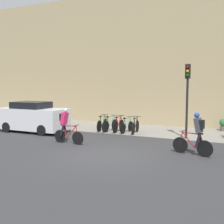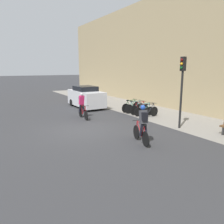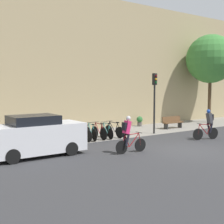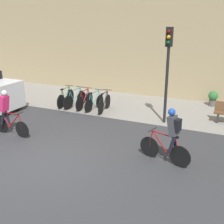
{
  "view_description": "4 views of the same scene",
  "coord_description": "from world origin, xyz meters",
  "px_view_note": "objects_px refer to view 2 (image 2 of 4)",
  "views": [
    {
      "loc": [
        5.1,
        -10.25,
        2.94
      ],
      "look_at": [
        -1.2,
        3.32,
        1.43
      ],
      "focal_mm": 45.0,
      "sensor_mm": 36.0,
      "label": 1
    },
    {
      "loc": [
        10.84,
        -4.54,
        3.35
      ],
      "look_at": [
        -0.1,
        1.99,
        0.8
      ],
      "focal_mm": 35.0,
      "sensor_mm": 36.0,
      "label": 2
    },
    {
      "loc": [
        -11.72,
        -10.09,
        3.16
      ],
      "look_at": [
        -1.61,
        4.08,
        1.69
      ],
      "focal_mm": 50.0,
      "sensor_mm": 36.0,
      "label": 3
    },
    {
      "loc": [
        5.06,
        -6.38,
        4.25
      ],
      "look_at": [
        0.83,
        3.04,
        0.83
      ],
      "focal_mm": 45.0,
      "sensor_mm": 36.0,
      "label": 4
    }
  ],
  "objects_px": {
    "cyclist_grey": "(143,124)",
    "parked_bike_0": "(131,107)",
    "parked_bike_1": "(135,108)",
    "traffic_light_pole": "(182,80)",
    "cyclist_pink": "(82,104)",
    "parked_bike_3": "(144,111)",
    "parked_bike_4": "(149,112)",
    "parked_car": "(86,97)",
    "parked_bike_2": "(139,109)"
  },
  "relations": [
    {
      "from": "parked_bike_3",
      "to": "parked_bike_4",
      "type": "relative_size",
      "value": 0.94
    },
    {
      "from": "cyclist_pink",
      "to": "parked_bike_4",
      "type": "height_order",
      "value": "cyclist_pink"
    },
    {
      "from": "cyclist_grey",
      "to": "traffic_light_pole",
      "type": "xyz_separation_m",
      "value": [
        -1.03,
        3.51,
        1.79
      ]
    },
    {
      "from": "cyclist_pink",
      "to": "parked_car",
      "type": "relative_size",
      "value": 0.41
    },
    {
      "from": "parked_bike_2",
      "to": "parked_bike_3",
      "type": "height_order",
      "value": "parked_bike_2"
    },
    {
      "from": "parked_bike_4",
      "to": "parked_car",
      "type": "distance_m",
      "value": 6.29
    },
    {
      "from": "parked_bike_1",
      "to": "parked_car",
      "type": "xyz_separation_m",
      "value": [
        -4.23,
        -2.14,
        0.48
      ]
    },
    {
      "from": "parked_bike_0",
      "to": "parked_bike_4",
      "type": "distance_m",
      "value": 2.21
    },
    {
      "from": "parked_bike_2",
      "to": "traffic_light_pole",
      "type": "bearing_deg",
      "value": -4.85
    },
    {
      "from": "parked_bike_0",
      "to": "parked_car",
      "type": "distance_m",
      "value": 4.29
    },
    {
      "from": "traffic_light_pole",
      "to": "parked_car",
      "type": "bearing_deg",
      "value": -168.67
    },
    {
      "from": "cyclist_pink",
      "to": "parked_bike_1",
      "type": "distance_m",
      "value": 4.17
    },
    {
      "from": "parked_bike_1",
      "to": "cyclist_pink",
      "type": "bearing_deg",
      "value": -97.08
    },
    {
      "from": "cyclist_grey",
      "to": "parked_car",
      "type": "bearing_deg",
      "value": 170.16
    },
    {
      "from": "cyclist_grey",
      "to": "parked_bike_3",
      "type": "xyz_separation_m",
      "value": [
        -4.61,
        3.86,
        -0.56
      ]
    },
    {
      "from": "cyclist_grey",
      "to": "parked_bike_4",
      "type": "distance_m",
      "value": 5.63
    },
    {
      "from": "cyclist_pink",
      "to": "parked_bike_2",
      "type": "xyz_separation_m",
      "value": [
        1.06,
        4.1,
        -0.53
      ]
    },
    {
      "from": "parked_bike_0",
      "to": "parked_car",
      "type": "height_order",
      "value": "parked_car"
    },
    {
      "from": "traffic_light_pole",
      "to": "parked_car",
      "type": "distance_m",
      "value": 9.28
    },
    {
      "from": "parked_bike_4",
      "to": "traffic_light_pole",
      "type": "xyz_separation_m",
      "value": [
        3.03,
        -0.35,
        2.32
      ]
    },
    {
      "from": "traffic_light_pole",
      "to": "cyclist_pink",
      "type": "bearing_deg",
      "value": -144.18
    },
    {
      "from": "cyclist_pink",
      "to": "parked_bike_4",
      "type": "xyz_separation_m",
      "value": [
        2.17,
        4.1,
        -0.53
      ]
    },
    {
      "from": "cyclist_grey",
      "to": "parked_bike_0",
      "type": "distance_m",
      "value": 7.38
    },
    {
      "from": "cyclist_pink",
      "to": "traffic_light_pole",
      "type": "height_order",
      "value": "traffic_light_pole"
    },
    {
      "from": "cyclist_grey",
      "to": "parked_bike_3",
      "type": "bearing_deg",
      "value": 140.05
    },
    {
      "from": "cyclist_grey",
      "to": "parked_bike_2",
      "type": "xyz_separation_m",
      "value": [
        -5.16,
        3.86,
        -0.53
      ]
    },
    {
      "from": "cyclist_grey",
      "to": "parked_bike_1",
      "type": "relative_size",
      "value": 1.04
    },
    {
      "from": "parked_bike_0",
      "to": "parked_car",
      "type": "xyz_separation_m",
      "value": [
        -3.69,
        -2.14,
        0.48
      ]
    },
    {
      "from": "cyclist_grey",
      "to": "parked_bike_4",
      "type": "bearing_deg",
      "value": 136.42
    },
    {
      "from": "parked_bike_2",
      "to": "parked_car",
      "type": "height_order",
      "value": "parked_car"
    },
    {
      "from": "traffic_light_pole",
      "to": "parked_car",
      "type": "height_order",
      "value": "traffic_light_pole"
    },
    {
      "from": "cyclist_grey",
      "to": "parked_bike_0",
      "type": "height_order",
      "value": "cyclist_grey"
    },
    {
      "from": "parked_bike_2",
      "to": "parked_bike_4",
      "type": "height_order",
      "value": "parked_bike_2"
    },
    {
      "from": "parked_bike_4",
      "to": "parked_car",
      "type": "height_order",
      "value": "parked_car"
    },
    {
      "from": "cyclist_pink",
      "to": "parked_bike_1",
      "type": "bearing_deg",
      "value": 82.92
    },
    {
      "from": "parked_bike_4",
      "to": "cyclist_pink",
      "type": "bearing_deg",
      "value": -117.84
    },
    {
      "from": "parked_bike_3",
      "to": "parked_bike_4",
      "type": "xyz_separation_m",
      "value": [
        0.55,
        0.0,
        0.02
      ]
    },
    {
      "from": "parked_bike_0",
      "to": "traffic_light_pole",
      "type": "distance_m",
      "value": 5.74
    },
    {
      "from": "parked_bike_0",
      "to": "traffic_light_pole",
      "type": "relative_size",
      "value": 0.44
    },
    {
      "from": "parked_bike_2",
      "to": "cyclist_pink",
      "type": "bearing_deg",
      "value": -104.51
    },
    {
      "from": "cyclist_pink",
      "to": "parked_bike_1",
      "type": "xyz_separation_m",
      "value": [
        0.51,
        4.1,
        -0.53
      ]
    },
    {
      "from": "parked_car",
      "to": "cyclist_pink",
      "type": "bearing_deg",
      "value": -27.79
    },
    {
      "from": "parked_bike_4",
      "to": "cyclist_grey",
      "type": "bearing_deg",
      "value": -43.58
    },
    {
      "from": "parked_bike_1",
      "to": "parked_bike_3",
      "type": "xyz_separation_m",
      "value": [
        1.1,
        -0.0,
        -0.02
      ]
    },
    {
      "from": "cyclist_grey",
      "to": "parked_bike_0",
      "type": "bearing_deg",
      "value": 148.34
    },
    {
      "from": "parked_bike_2",
      "to": "parked_bike_0",
      "type": "bearing_deg",
      "value": -179.96
    },
    {
      "from": "cyclist_grey",
      "to": "parked_bike_1",
      "type": "height_order",
      "value": "cyclist_grey"
    },
    {
      "from": "parked_bike_0",
      "to": "parked_bike_4",
      "type": "height_order",
      "value": "parked_bike_0"
    },
    {
      "from": "parked_car",
      "to": "cyclist_grey",
      "type": "bearing_deg",
      "value": -9.84
    },
    {
      "from": "parked_bike_0",
      "to": "parked_bike_3",
      "type": "bearing_deg",
      "value": -0.02
    }
  ]
}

